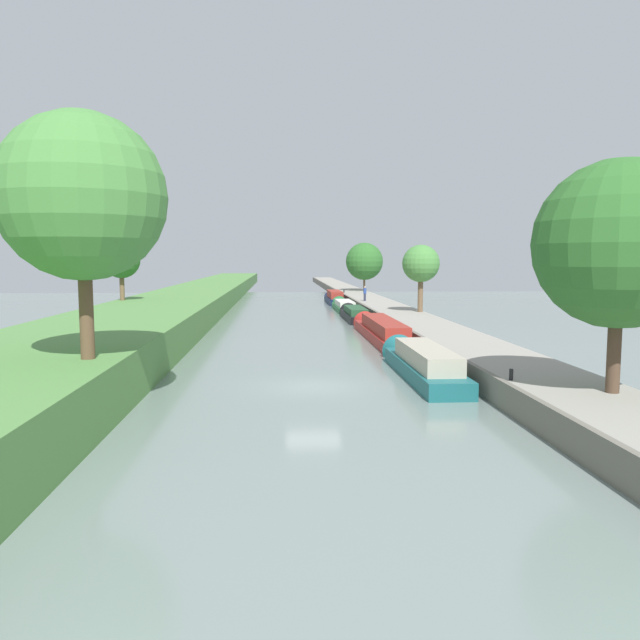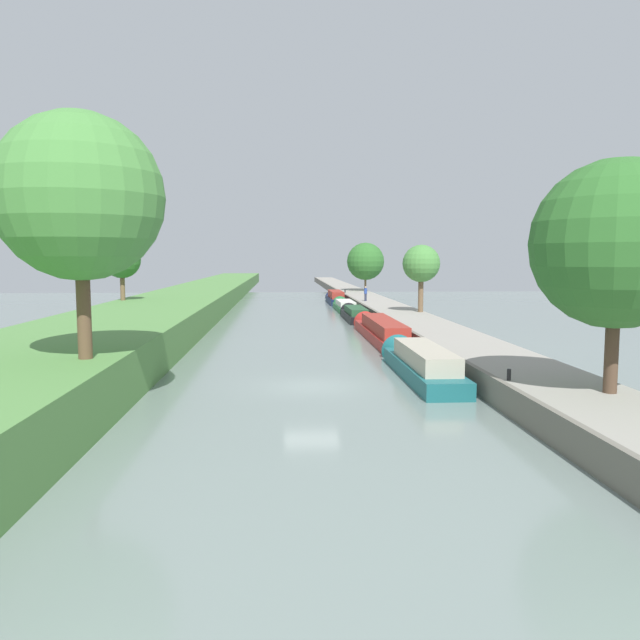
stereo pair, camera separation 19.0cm
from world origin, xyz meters
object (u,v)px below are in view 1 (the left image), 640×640
Objects in this scene: narrowboat_red at (381,330)px; narrowboat_green at (343,306)px; narrowboat_teal at (421,362)px; mooring_bollard_near at (511,374)px; person_walking at (365,293)px; narrowboat_navy at (334,298)px; mooring_bollard_far at (344,291)px; narrowboat_black at (354,314)px.

narrowboat_green is (-0.02, 25.94, -0.19)m from narrowboat_red.
narrowboat_teal reaches higher than narrowboat_red.
mooring_bollard_near is (2.01, -6.78, 0.66)m from narrowboat_teal.
person_walking is 3.69× the size of mooring_bollard_near.
narrowboat_red is 36.56m from narrowboat_navy.
mooring_bollard_far is (1.75, 16.07, 0.86)m from narrowboat_green.
mooring_bollard_near is at bearing -90.68° from person_walking.
person_walking is (2.29, -1.26, 1.50)m from narrowboat_green.
narrowboat_black is 23.25× the size of mooring_bollard_far.
narrowboat_black is 27.37m from mooring_bollard_far.
person_walking is (2.42, -11.89, 1.27)m from narrowboat_navy.
narrowboat_teal is at bearing -92.06° from mooring_bollard_far.
narrowboat_red is at bearing -89.95° from narrowboat_green.
mooring_bollard_far is (1.88, 5.44, 0.62)m from narrowboat_navy.
narrowboat_navy is 5.79m from mooring_bollard_far.
mooring_bollard_near and mooring_bollard_far have the same top height.
narrowboat_green is 0.95× the size of narrowboat_navy.
person_walking reaches higher than narrowboat_teal.
narrowboat_red is 25.94m from narrowboat_green.
narrowboat_black is 11.22m from narrowboat_green.
narrowboat_navy reaches higher than narrowboat_green.
narrowboat_navy reaches higher than narrowboat_teal.
narrowboat_black is at bearing 93.06° from mooring_bollard_near.
narrowboat_teal is 1.11× the size of narrowboat_black.
person_walking is at bearing 84.74° from narrowboat_red.
narrowboat_green is 10.63m from narrowboat_navy.
narrowboat_green is 24.16× the size of mooring_bollard_near.
person_walking is (2.27, 24.67, 1.32)m from narrowboat_red.
mooring_bollard_far reaches higher than narrowboat_green.
narrowboat_navy is (-0.13, 10.63, 0.23)m from narrowboat_green.
narrowboat_green is at bearing 89.26° from narrowboat_black.
narrowboat_red is (0.28, 13.97, -0.01)m from narrowboat_teal.
narrowboat_green is at bearing -96.22° from mooring_bollard_far.
narrowboat_red reaches higher than mooring_bollard_near.
narrowboat_green is at bearing -89.32° from narrowboat_navy.
narrowboat_navy is at bearing 89.95° from narrowboat_black.
narrowboat_black is at bearing -90.05° from narrowboat_navy.
narrowboat_green is 6.55× the size of person_walking.
narrowboat_red is 20.83m from mooring_bollard_near.
person_walking is 45.42m from mooring_bollard_near.
narrowboat_navy is (-0.15, 36.56, 0.04)m from narrowboat_red.
narrowboat_teal is 39.90m from narrowboat_green.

